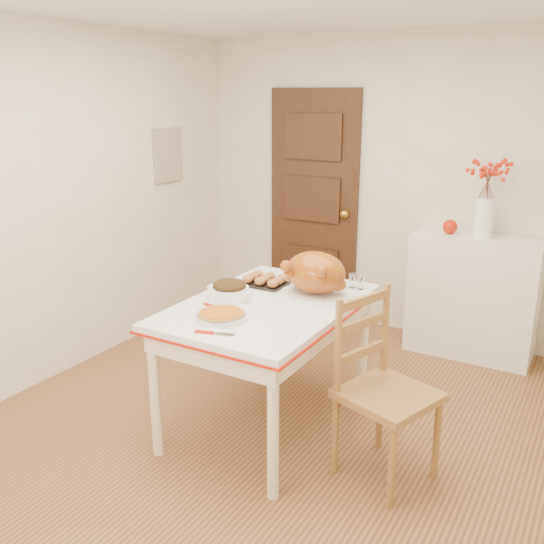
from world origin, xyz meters
The scene contains 18 objects.
floor centered at (0.00, 0.00, 0.00)m, with size 3.50×4.00×0.00m, color brown.
wall_back centered at (0.00, 2.00, 1.25)m, with size 3.50×0.00×2.50m, color silver.
wall_left centered at (-1.75, 0.00, 1.25)m, with size 0.00×4.00×2.50m, color silver.
door_back centered at (-0.70, 1.97, 1.03)m, with size 0.85×0.06×2.06m, color black.
photo_board centered at (-1.73, 1.20, 1.50)m, with size 0.03×0.35×0.45m, color #C2B798.
sideboard centered at (0.81, 1.78, 0.48)m, with size 0.96×0.43×0.96m, color white.
kitchen_table centered at (-0.03, 0.02, 0.41)m, with size 0.93×1.36×0.82m, color white, non-canonical shape.
chair_oak centered at (0.79, -0.10, 0.51)m, with size 0.45×0.45×1.02m, color #98652D, non-canonical shape.
berry_vase centered at (0.83, 1.78, 1.27)m, with size 0.33×0.33×0.63m, color white, non-canonical shape.
apple centered at (0.58, 1.78, 1.01)m, with size 0.11×0.11×0.11m, color #B21707.
turkey_platter centered at (0.16, 0.27, 0.96)m, with size 0.44×0.35×0.28m, color #963D0D, non-canonical shape.
pumpkin_pie centered at (-0.12, -0.34, 0.84)m, with size 0.27×0.27×0.06m, color #B55513.
stuffing_dish centered at (-0.26, -0.04, 0.87)m, with size 0.30×0.24×0.12m, color #392710, non-canonical shape.
rolls_tray centered at (-0.22, 0.31, 0.85)m, with size 0.27×0.21×0.07m, color #9F6533, non-canonical shape.
pie_server centered at (-0.02, -0.53, 0.82)m, with size 0.22×0.06×0.01m, color silver, non-canonical shape.
carving_knife centered at (-0.22, -0.21, 0.82)m, with size 0.25×0.06×0.01m, color silver, non-canonical shape.
drinking_glass centered at (-0.03, 0.59, 0.87)m, with size 0.06×0.06×0.11m, color white.
shaker_pair centered at (0.32, 0.55, 0.87)m, with size 0.10×0.04×0.10m, color white, non-canonical shape.
Camera 1 is at (1.69, -2.87, 2.02)m, focal length 39.58 mm.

